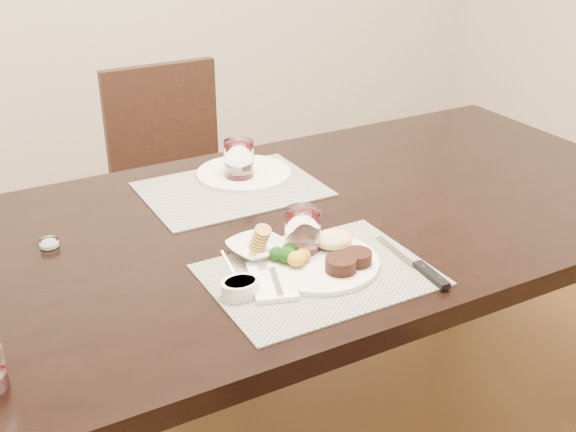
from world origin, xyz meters
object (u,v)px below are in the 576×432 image
dinner_plate (323,258)px  cracker_bowl (257,248)px  chair_far (176,178)px  far_plate (244,173)px  steak_knife (422,269)px  wine_glass_near (303,235)px

dinner_plate → cracker_bowl: 0.15m
chair_far → far_plate: (-0.02, -0.64, 0.26)m
dinner_plate → far_plate: size_ratio=1.02×
steak_knife → far_plate: 0.67m
dinner_plate → cracker_bowl: bearing=155.3°
chair_far → far_plate: chair_far is taller
dinner_plate → far_plate: dinner_plate is taller
dinner_plate → cracker_bowl: size_ratio=1.91×
chair_far → cracker_bowl: size_ratio=6.42×
chair_far → steak_knife: bearing=-86.6°
chair_far → steak_knife: chair_far is taller
chair_far → far_plate: bearing=-92.2°
wine_glass_near → far_plate: 0.48m
far_plate → steak_knife: bearing=-81.3°
dinner_plate → wine_glass_near: 0.07m
far_plate → cracker_bowl: bearing=-112.2°
chair_far → wine_glass_near: (-0.11, -1.11, 0.30)m
steak_knife → cracker_bowl: cracker_bowl is taller
steak_knife → cracker_bowl: 0.36m
chair_far → dinner_plate: chair_far is taller
cracker_bowl → wine_glass_near: 0.11m
cracker_bowl → far_plate: 0.46m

